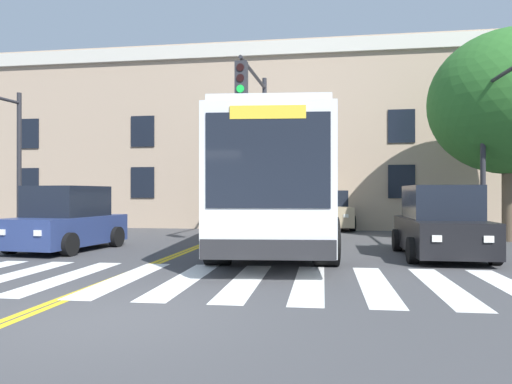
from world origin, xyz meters
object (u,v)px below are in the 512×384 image
Objects in this scene: car_tan_behind_bus at (327,211)px; street_tree_curbside_large at (510,103)px; car_navy_near_lane at (67,221)px; traffic_light_near_corner at (506,119)px; traffic_light_overhead at (256,121)px; car_black_far_lane at (441,224)px; city_bus at (276,184)px.

street_tree_curbside_large reaches higher than car_tan_behind_bus.
car_navy_near_lane reaches higher than car_tan_behind_bus.
traffic_light_near_corner is 0.92× the size of traffic_light_overhead.
car_black_far_lane is 0.70× the size of traffic_light_overhead.
traffic_light_overhead reaches higher than car_black_far_lane.
street_tree_curbside_large is at bearing 70.07° from traffic_light_near_corner.
traffic_light_near_corner is (6.24, -0.04, 1.75)m from city_bus.
car_black_far_lane is 6.78m from street_tree_curbside_large.
car_black_far_lane is at bearing -72.97° from car_tan_behind_bus.
street_tree_curbside_large is (8.31, 1.37, 0.62)m from traffic_light_overhead.
traffic_light_near_corner is 7.38m from traffic_light_overhead.
street_tree_curbside_large is (1.20, 3.31, 0.99)m from traffic_light_near_corner.
car_navy_near_lane is at bearing -173.35° from traffic_light_near_corner.
traffic_light_near_corner is at bearing -0.41° from city_bus.
car_navy_near_lane is 11.89m from car_tan_behind_bus.
city_bus is 5.96m from car_navy_near_lane.
car_tan_behind_bus is (7.06, 9.57, -0.04)m from car_navy_near_lane.
street_tree_curbside_large is (13.13, 4.70, 3.77)m from car_navy_near_lane.
car_navy_near_lane is at bearing -179.83° from car_black_far_lane.
street_tree_curbside_large is at bearing 19.70° from car_navy_near_lane.
car_tan_behind_bus is at bearing 120.79° from traffic_light_near_corner.
car_navy_near_lane is at bearing -160.30° from street_tree_curbside_large.
car_tan_behind_bus is 8.66m from street_tree_curbside_large.
traffic_light_near_corner reaches higher than car_tan_behind_bus.
city_bus is 2.44× the size of car_tan_behind_bus.
street_tree_curbside_large reaches higher than car_black_far_lane.
car_tan_behind_bus is at bearing 53.57° from car_navy_near_lane.
traffic_light_overhead is (-2.24, -6.23, 3.19)m from car_tan_behind_bus.
car_tan_behind_bus is 0.66× the size of street_tree_curbside_large.
city_bus is 2.11× the size of traffic_light_near_corner.
car_black_far_lane is 0.87× the size of car_tan_behind_bus.
traffic_light_near_corner is (4.87, -8.18, 2.82)m from car_tan_behind_bus.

